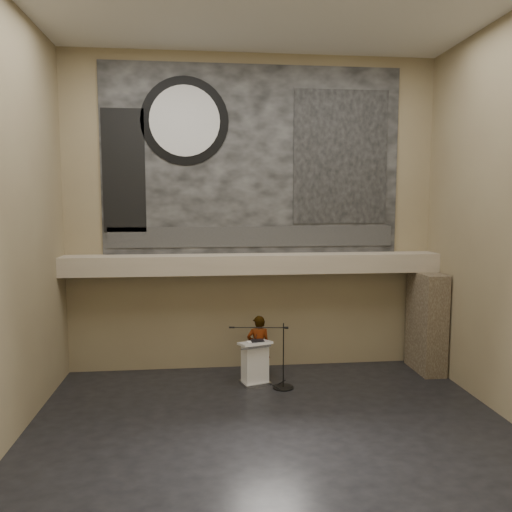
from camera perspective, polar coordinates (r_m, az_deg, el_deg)
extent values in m
plane|color=black|center=(10.67, 1.92, -19.29)|extent=(10.00, 10.00, 0.00)
cube|color=#806F51|center=(13.61, -0.36, 4.76)|extent=(10.00, 0.02, 8.50)
cube|color=#806F51|center=(5.71, 7.66, 2.71)|extent=(10.00, 0.02, 8.50)
cube|color=#806F51|center=(10.22, -27.03, 3.61)|extent=(0.02, 8.00, 8.50)
cube|color=tan|center=(13.31, -0.18, -0.88)|extent=(10.00, 0.80, 0.50)
cylinder|color=#B2893D|center=(13.23, -7.07, -2.20)|extent=(0.04, 0.04, 0.06)
cylinder|color=#B2893D|center=(13.62, 7.82, -1.97)|extent=(0.04, 0.04, 0.06)
cube|color=black|center=(13.62, -0.35, 10.87)|extent=(8.00, 0.05, 5.00)
cube|color=#2A2A2A|center=(13.57, -0.33, 2.22)|extent=(7.76, 0.02, 0.55)
cylinder|color=black|center=(13.64, -8.15, 15.03)|extent=(2.30, 0.02, 2.30)
cylinder|color=silver|center=(13.62, -8.15, 15.05)|extent=(1.84, 0.02, 1.84)
cube|color=black|center=(14.03, 9.65, 11.06)|extent=(2.60, 0.02, 3.60)
cube|color=black|center=(13.64, -14.88, 9.39)|extent=(1.10, 0.02, 3.20)
cube|color=#463A2B|center=(14.40, 18.90, -7.14)|extent=(0.60, 1.40, 2.70)
cube|color=silver|center=(13.02, -0.12, -14.27)|extent=(0.81, 0.70, 0.08)
cube|color=white|center=(12.84, -0.12, -12.09)|extent=(0.70, 0.58, 0.96)
cube|color=white|center=(12.67, -0.11, -9.93)|extent=(0.90, 0.75, 0.13)
cube|color=black|center=(12.70, 0.18, -9.68)|extent=(0.33, 0.28, 0.04)
cube|color=white|center=(12.66, -0.49, -9.80)|extent=(0.24, 0.30, 0.00)
imported|color=white|center=(13.19, 0.29, -10.35)|extent=(0.62, 0.42, 1.67)
cylinder|color=black|center=(12.81, 3.12, -14.75)|extent=(0.52, 0.52, 0.02)
cylinder|color=black|center=(12.55, 3.14, -11.30)|extent=(0.03, 0.03, 1.64)
cylinder|color=black|center=(12.35, 0.19, -8.18)|extent=(1.40, 0.20, 0.02)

